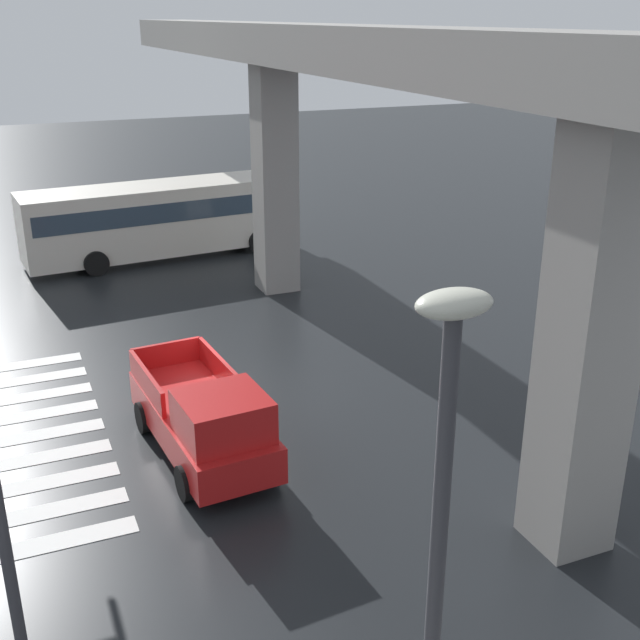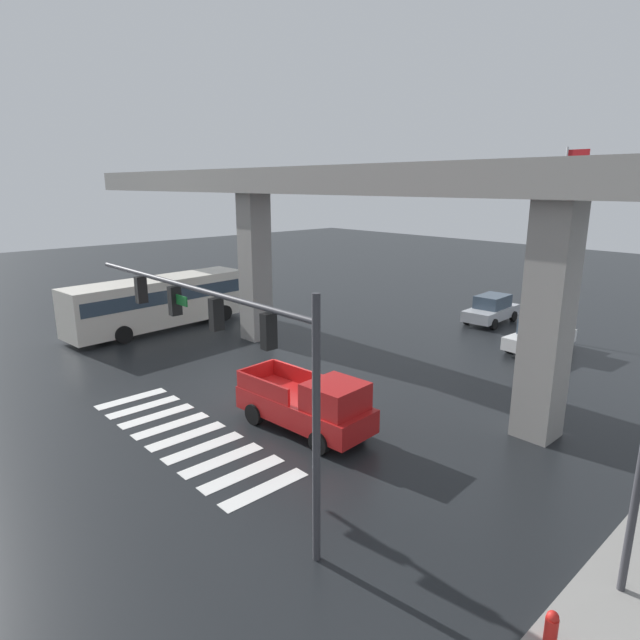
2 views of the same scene
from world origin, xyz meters
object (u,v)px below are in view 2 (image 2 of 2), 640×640
(city_bus, at_px, (159,300))
(traffic_signal_mast, at_px, (220,331))
(sedan_white, at_px, (540,335))
(sedan_silver, at_px, (491,309))
(fire_hydrant, at_px, (551,631))
(flagpole, at_px, (560,232))
(pickup_truck, at_px, (310,405))

(city_bus, height_order, traffic_signal_mast, traffic_signal_mast)
(sedan_white, relative_size, sedan_silver, 1.00)
(sedan_white, distance_m, traffic_signal_mast, 19.20)
(sedan_white, height_order, fire_hydrant, sedan_white)
(city_bus, relative_size, sedan_white, 2.50)
(sedan_silver, xyz_separation_m, flagpole, (4.08, -0.98, 5.01))
(city_bus, distance_m, sedan_white, 21.16)
(traffic_signal_mast, relative_size, fire_hydrant, 12.81)
(pickup_truck, xyz_separation_m, sedan_white, (1.17, 14.66, -0.14))
(pickup_truck, bearing_deg, flagpole, 88.17)
(traffic_signal_mast, distance_m, fire_hydrant, 9.51)
(sedan_silver, xyz_separation_m, traffic_signal_mast, (4.76, -22.24, 3.82))
(pickup_truck, height_order, fire_hydrant, pickup_truck)
(sedan_white, bearing_deg, city_bus, -144.91)
(city_bus, bearing_deg, traffic_signal_mast, -21.03)
(traffic_signal_mast, relative_size, flagpole, 1.07)
(pickup_truck, relative_size, city_bus, 0.48)
(city_bus, relative_size, fire_hydrant, 12.91)
(sedan_silver, bearing_deg, fire_hydrant, -57.66)
(pickup_truck, relative_size, flagpole, 0.52)
(pickup_truck, xyz_separation_m, flagpole, (0.55, 17.10, 4.87))
(city_bus, xyz_separation_m, sedan_silver, (12.59, 15.57, -0.87))
(city_bus, xyz_separation_m, sedan_white, (17.30, 12.15, -0.87))
(fire_hydrant, distance_m, flagpole, 22.43)
(sedan_silver, bearing_deg, traffic_signal_mast, -77.92)
(sedan_white, height_order, flagpole, flagpole)
(city_bus, bearing_deg, sedan_silver, 51.03)
(city_bus, relative_size, flagpole, 1.08)
(sedan_white, bearing_deg, sedan_silver, 144.00)
(traffic_signal_mast, height_order, fire_hydrant, traffic_signal_mast)
(sedan_white, xyz_separation_m, sedan_silver, (-4.70, 3.42, 0.00))
(pickup_truck, distance_m, flagpole, 17.79)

